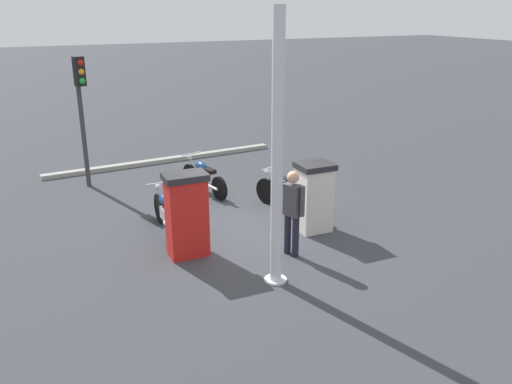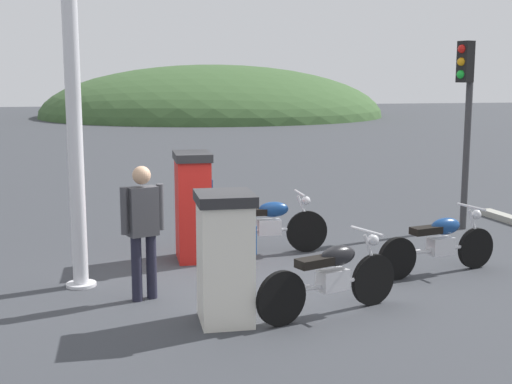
{
  "view_description": "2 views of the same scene",
  "coord_description": "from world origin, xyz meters",
  "px_view_note": "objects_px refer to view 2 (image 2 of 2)",
  "views": [
    {
      "loc": [
        -9.41,
        4.23,
        4.56
      ],
      "look_at": [
        0.51,
        -0.52,
        0.68
      ],
      "focal_mm": 37.19,
      "sensor_mm": 36.0,
      "label": 1
    },
    {
      "loc": [
        -1.77,
        -8.82,
        2.75
      ],
      "look_at": [
        0.18,
        -0.04,
        1.25
      ],
      "focal_mm": 48.42,
      "sensor_mm": 36.0,
      "label": 2
    }
  ],
  "objects_px": {
    "fuel_pump_far": "(193,205)",
    "motorcycle_extra": "(440,243)",
    "roadside_traffic_light": "(466,101)",
    "motorcycle_near_pump": "(331,276)",
    "fuel_pump_near": "(225,257)",
    "attendant_person": "(143,224)",
    "motorcycle_far_pump": "(268,224)",
    "canopy_support_pole": "(74,120)"
  },
  "relations": [
    {
      "from": "motorcycle_far_pump",
      "to": "motorcycle_near_pump",
      "type": "bearing_deg",
      "value": -88.71
    },
    {
      "from": "motorcycle_far_pump",
      "to": "attendant_person",
      "type": "xyz_separation_m",
      "value": [
        -2.04,
        -1.86,
        0.48
      ]
    },
    {
      "from": "motorcycle_near_pump",
      "to": "attendant_person",
      "type": "relative_size",
      "value": 1.12
    },
    {
      "from": "motorcycle_near_pump",
      "to": "attendant_person",
      "type": "bearing_deg",
      "value": 153.75
    },
    {
      "from": "fuel_pump_near",
      "to": "roadside_traffic_light",
      "type": "xyz_separation_m",
      "value": [
        5.04,
        3.84,
        1.57
      ]
    },
    {
      "from": "attendant_person",
      "to": "motorcycle_far_pump",
      "type": "bearing_deg",
      "value": 42.44
    },
    {
      "from": "fuel_pump_far",
      "to": "roadside_traffic_light",
      "type": "distance_m",
      "value": 5.35
    },
    {
      "from": "motorcycle_far_pump",
      "to": "fuel_pump_far",
      "type": "bearing_deg",
      "value": -177.02
    },
    {
      "from": "fuel_pump_near",
      "to": "motorcycle_far_pump",
      "type": "height_order",
      "value": "fuel_pump_near"
    },
    {
      "from": "fuel_pump_near",
      "to": "canopy_support_pole",
      "type": "bearing_deg",
      "value": 133.16
    },
    {
      "from": "attendant_person",
      "to": "roadside_traffic_light",
      "type": "distance_m",
      "value": 6.68
    },
    {
      "from": "fuel_pump_far",
      "to": "canopy_support_pole",
      "type": "xyz_separation_m",
      "value": [
        -1.65,
        -1.04,
        1.38
      ]
    },
    {
      "from": "fuel_pump_far",
      "to": "motorcycle_extra",
      "type": "height_order",
      "value": "fuel_pump_far"
    },
    {
      "from": "fuel_pump_far",
      "to": "canopy_support_pole",
      "type": "distance_m",
      "value": 2.39
    },
    {
      "from": "motorcycle_near_pump",
      "to": "motorcycle_extra",
      "type": "height_order",
      "value": "motorcycle_near_pump"
    },
    {
      "from": "fuel_pump_far",
      "to": "attendant_person",
      "type": "relative_size",
      "value": 0.98
    },
    {
      "from": "motorcycle_extra",
      "to": "canopy_support_pole",
      "type": "distance_m",
      "value": 5.27
    },
    {
      "from": "fuel_pump_far",
      "to": "motorcycle_extra",
      "type": "distance_m",
      "value": 3.65
    },
    {
      "from": "roadside_traffic_light",
      "to": "attendant_person",
      "type": "bearing_deg",
      "value": -154.3
    },
    {
      "from": "fuel_pump_near",
      "to": "motorcycle_extra",
      "type": "xyz_separation_m",
      "value": [
        3.29,
        1.27,
        -0.32
      ]
    },
    {
      "from": "motorcycle_near_pump",
      "to": "roadside_traffic_light",
      "type": "distance_m",
      "value": 5.73
    },
    {
      "from": "fuel_pump_near",
      "to": "motorcycle_extra",
      "type": "distance_m",
      "value": 3.54
    },
    {
      "from": "motorcycle_far_pump",
      "to": "roadside_traffic_light",
      "type": "xyz_separation_m",
      "value": [
        3.86,
        0.97,
        1.84
      ]
    },
    {
      "from": "fuel_pump_near",
      "to": "motorcycle_extra",
      "type": "relative_size",
      "value": 0.76
    },
    {
      "from": "motorcycle_extra",
      "to": "attendant_person",
      "type": "height_order",
      "value": "attendant_person"
    },
    {
      "from": "fuel_pump_near",
      "to": "fuel_pump_far",
      "type": "height_order",
      "value": "fuel_pump_far"
    },
    {
      "from": "motorcycle_extra",
      "to": "motorcycle_far_pump",
      "type": "bearing_deg",
      "value": 142.99
    },
    {
      "from": "motorcycle_far_pump",
      "to": "attendant_person",
      "type": "height_order",
      "value": "attendant_person"
    },
    {
      "from": "motorcycle_far_pump",
      "to": "canopy_support_pole",
      "type": "xyz_separation_m",
      "value": [
        -2.83,
        -1.1,
        1.73
      ]
    },
    {
      "from": "fuel_pump_near",
      "to": "fuel_pump_far",
      "type": "relative_size",
      "value": 0.91
    },
    {
      "from": "fuel_pump_near",
      "to": "fuel_pump_far",
      "type": "distance_m",
      "value": 2.8
    },
    {
      "from": "canopy_support_pole",
      "to": "fuel_pump_near",
      "type": "bearing_deg",
      "value": -46.84
    },
    {
      "from": "fuel_pump_far",
      "to": "motorcycle_far_pump",
      "type": "distance_m",
      "value": 1.23
    },
    {
      "from": "fuel_pump_near",
      "to": "motorcycle_near_pump",
      "type": "distance_m",
      "value": 1.28
    },
    {
      "from": "motorcycle_extra",
      "to": "canopy_support_pole",
      "type": "bearing_deg",
      "value": 174.37
    },
    {
      "from": "roadside_traffic_light",
      "to": "fuel_pump_far",
      "type": "bearing_deg",
      "value": -168.38
    },
    {
      "from": "attendant_person",
      "to": "roadside_traffic_light",
      "type": "bearing_deg",
      "value": 25.7
    },
    {
      "from": "attendant_person",
      "to": "fuel_pump_far",
      "type": "bearing_deg",
      "value": 64.61
    },
    {
      "from": "motorcycle_near_pump",
      "to": "motorcycle_far_pump",
      "type": "relative_size",
      "value": 0.95
    },
    {
      "from": "attendant_person",
      "to": "roadside_traffic_light",
      "type": "height_order",
      "value": "roadside_traffic_light"
    },
    {
      "from": "fuel_pump_far",
      "to": "motorcycle_near_pump",
      "type": "bearing_deg",
      "value": -66.27
    },
    {
      "from": "fuel_pump_far",
      "to": "roadside_traffic_light",
      "type": "height_order",
      "value": "roadside_traffic_light"
    }
  ]
}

